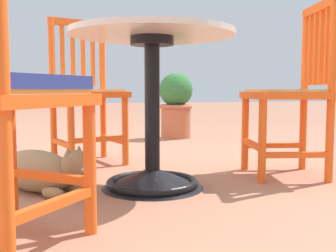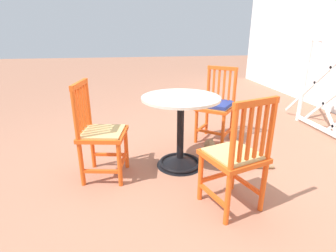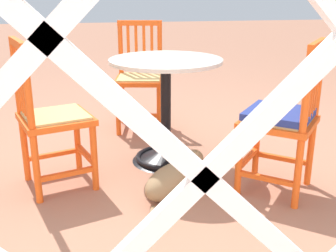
% 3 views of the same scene
% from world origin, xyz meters
% --- Properties ---
extents(ground_plane, '(24.00, 24.00, 0.00)m').
position_xyz_m(ground_plane, '(0.00, 0.00, 0.00)').
color(ground_plane, '#A36B51').
extents(cafe_table, '(0.76, 0.76, 0.73)m').
position_xyz_m(cafe_table, '(-0.12, 0.24, 0.28)').
color(cafe_table, black).
rests_on(cafe_table, ground_plane).
extents(orange_chair_tucked_in, '(0.56, 0.56, 0.91)m').
position_xyz_m(orange_chair_tucked_in, '(-0.71, 0.80, 0.45)').
color(orange_chair_tucked_in, '#EA5619').
rests_on(orange_chair_tucked_in, ground_plane).
extents(orange_chair_facing_out, '(0.46, 0.46, 0.91)m').
position_xyz_m(orange_chair_facing_out, '(-0.02, -0.53, 0.43)').
color(orange_chair_facing_out, '#EA5619').
rests_on(orange_chair_facing_out, ground_plane).
extents(orange_chair_by_planter, '(0.51, 0.51, 0.91)m').
position_xyz_m(orange_chair_by_planter, '(0.62, 0.51, 0.43)').
color(orange_chair_by_planter, '#EA5619').
rests_on(orange_chair_by_planter, ground_plane).
extents(tabby_cat, '(0.47, 0.64, 0.23)m').
position_xyz_m(tabby_cat, '(-0.09, 0.74, 0.10)').
color(tabby_cat, '#8E704C').
rests_on(tabby_cat, ground_plane).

